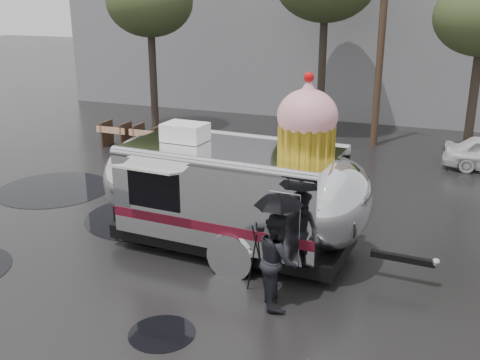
% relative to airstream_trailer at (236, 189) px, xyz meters
% --- Properties ---
extents(ground, '(120.00, 120.00, 0.00)m').
position_rel_airstream_trailer_xyz_m(ground, '(-1.02, -2.87, -1.54)').
color(ground, black).
rests_on(ground, ground).
extents(puddles, '(9.42, 8.38, 0.01)m').
position_rel_airstream_trailer_xyz_m(puddles, '(-4.25, 0.34, -1.54)').
color(puddles, black).
rests_on(puddles, ground).
extents(utility_pole, '(1.60, 0.28, 9.00)m').
position_rel_airstream_trailer_xyz_m(utility_pole, '(1.48, 11.13, 3.08)').
color(utility_pole, '#473323').
rests_on(utility_pole, ground).
extents(tree_left, '(3.64, 3.64, 6.95)m').
position_rel_airstream_trailer_xyz_m(tree_left, '(-8.02, 10.13, 3.94)').
color(tree_left, '#382D26').
rests_on(tree_left, ground).
extents(barricade_row, '(4.30, 0.80, 1.00)m').
position_rel_airstream_trailer_xyz_m(barricade_row, '(-6.57, 7.10, -1.02)').
color(barricade_row, '#473323').
rests_on(barricade_row, ground).
extents(airstream_trailer, '(8.17, 3.21, 4.40)m').
position_rel_airstream_trailer_xyz_m(airstream_trailer, '(0.00, 0.00, 0.00)').
color(airstream_trailer, silver).
rests_on(airstream_trailer, ground).
extents(person_right, '(0.88, 1.05, 1.91)m').
position_rel_airstream_trailer_xyz_m(person_right, '(1.68, -2.00, -0.59)').
color(person_right, black).
rests_on(person_right, ground).
extents(umbrella_black, '(1.14, 1.14, 2.33)m').
position_rel_airstream_trailer_xyz_m(umbrella_black, '(1.68, -2.00, 0.39)').
color(umbrella_black, black).
rests_on(umbrella_black, ground).
extents(tripod, '(0.51, 0.58, 1.39)m').
position_rel_airstream_trailer_xyz_m(tripod, '(1.17, -1.54, -0.74)').
color(tripod, black).
rests_on(tripod, ground).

